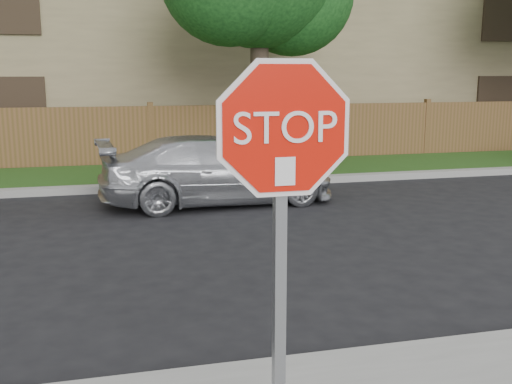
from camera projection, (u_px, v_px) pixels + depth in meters
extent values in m
plane|color=black|center=(258.00, 370.00, 5.00)|extent=(90.00, 90.00, 0.00)
cube|color=gray|center=(164.00, 186.00, 12.74)|extent=(70.00, 0.30, 0.15)
cube|color=#1E4714|center=(157.00, 174.00, 14.31)|extent=(70.00, 3.00, 0.12)
cube|color=brown|center=(151.00, 137.00, 15.69)|extent=(70.00, 0.12, 1.60)
cube|color=#897B55|center=(137.00, 57.00, 20.59)|extent=(34.00, 8.00, 6.00)
cylinder|color=#382B21|center=(259.00, 93.00, 14.44)|extent=(0.44, 0.44, 3.92)
cube|color=gray|center=(279.00, 289.00, 3.33)|extent=(0.06, 0.06, 2.30)
cylinder|color=white|center=(284.00, 129.00, 3.09)|extent=(1.01, 0.02, 1.01)
cylinder|color=red|center=(285.00, 129.00, 3.08)|extent=(0.93, 0.02, 0.93)
cube|color=white|center=(285.00, 171.00, 3.11)|extent=(0.11, 0.00, 0.15)
imported|color=silver|center=(218.00, 170.00, 11.31)|extent=(4.53, 2.08, 1.29)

